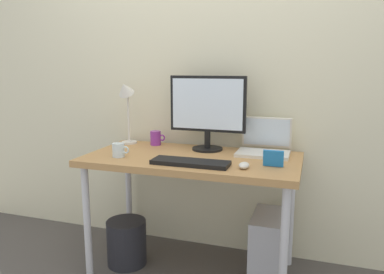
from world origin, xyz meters
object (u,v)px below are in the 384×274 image
object	(u,v)px
monitor	(208,109)
computer_tower	(267,247)
desk	(192,168)
mouse	(244,165)
coffee_mug	(156,138)
desk_lamp	(126,98)
keyboard	(190,162)
glass_cup	(119,150)
laptop	(264,144)
photo_frame	(273,158)
wastebasket	(127,242)

from	to	relation	value
monitor	computer_tower	world-z (taller)	monitor
desk	mouse	world-z (taller)	mouse
coffee_mug	desk_lamp	bearing A→B (deg)	-169.19
keyboard	glass_cup	distance (m)	0.47
laptop	computer_tower	bearing A→B (deg)	-71.12
monitor	glass_cup	size ratio (longest dim) A/B	4.60
desk	laptop	distance (m)	0.48
monitor	glass_cup	distance (m)	0.62
desk	coffee_mug	bearing A→B (deg)	145.38
photo_frame	keyboard	bearing A→B (deg)	-167.81
mouse	photo_frame	world-z (taller)	photo_frame
monitor	glass_cup	xyz separation A→B (m)	(-0.46, -0.35, -0.23)
coffee_mug	glass_cup	distance (m)	0.40
desk_lamp	computer_tower	xyz separation A→B (m)	(1.02, -0.16, -0.87)
keyboard	photo_frame	distance (m)	0.46
desk_lamp	keyboard	size ratio (longest dim) A/B	1.04
glass_cup	computer_tower	distance (m)	1.08
photo_frame	computer_tower	world-z (taller)	photo_frame
desk_lamp	keyboard	bearing A→B (deg)	-32.97
desk	wastebasket	bearing A→B (deg)	-172.53
keyboard	photo_frame	world-z (taller)	photo_frame
coffee_mug	computer_tower	distance (m)	1.03
coffee_mug	photo_frame	world-z (taller)	coffee_mug
desk_lamp	wastebasket	distance (m)	0.97
desk	coffee_mug	distance (m)	0.44
monitor	mouse	bearing A→B (deg)	-50.14
laptop	keyboard	bearing A→B (deg)	-130.89
computer_tower	wastebasket	world-z (taller)	computer_tower
glass_cup	photo_frame	xyz separation A→B (m)	(0.92, 0.06, 0.01)
monitor	coffee_mug	distance (m)	0.45
coffee_mug	computer_tower	xyz separation A→B (m)	(0.81, -0.19, -0.60)
keyboard	photo_frame	xyz separation A→B (m)	(0.45, 0.10, 0.04)
mouse	computer_tower	bearing A→B (deg)	62.29
coffee_mug	wastebasket	bearing A→B (deg)	-107.56
laptop	glass_cup	world-z (taller)	laptop
desk	photo_frame	distance (m)	0.52
coffee_mug	computer_tower	world-z (taller)	coffee_mug
laptop	computer_tower	size ratio (longest dim) A/B	0.76
keyboard	mouse	world-z (taller)	mouse
computer_tower	wastebasket	distance (m)	0.92
glass_cup	wastebasket	world-z (taller)	glass_cup
mouse	photo_frame	distance (m)	0.17
desk	monitor	distance (m)	0.40
monitor	coffee_mug	size ratio (longest dim) A/B	4.62
keyboard	wastebasket	bearing A→B (deg)	164.83
desk	mouse	xyz separation A→B (m)	(0.35, -0.18, 0.09)
laptop	coffee_mug	world-z (taller)	laptop
computer_tower	glass_cup	bearing A→B (deg)	-167.39
coffee_mug	wastebasket	size ratio (longest dim) A/B	0.36
computer_tower	laptop	bearing A→B (deg)	108.88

